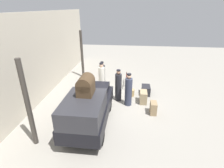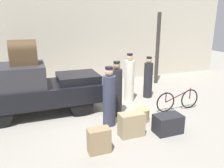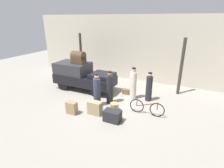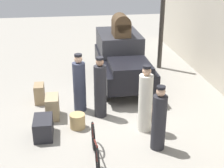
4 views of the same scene
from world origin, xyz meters
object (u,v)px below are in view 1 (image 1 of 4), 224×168
(porter_carrying_trunk, at_px, (102,75))
(trunk_large_brown, at_px, (94,93))
(bicycle, at_px, (126,80))
(suitcase_tan_flat, at_px, (146,90))
(suitcase_small_leather, at_px, (153,108))
(wicker_basket, at_px, (131,93))
(porter_standing_middle, at_px, (102,79))
(truck, at_px, (88,108))
(conductor_in_dark_uniform, at_px, (118,86))
(trunk_on_truck_roof, at_px, (86,85))
(porter_lifting_near_truck, at_px, (128,91))
(trunk_wicker_pale, at_px, (143,97))

(porter_carrying_trunk, bearing_deg, trunk_large_brown, 168.91)
(bicycle, xyz_separation_m, suitcase_tan_flat, (-1.21, -1.20, -0.10))
(porter_carrying_trunk, xyz_separation_m, suitcase_small_leather, (-2.92, -2.94, -0.44))
(wicker_basket, bearing_deg, porter_standing_middle, 78.58)
(truck, height_order, wicker_basket, truck)
(conductor_in_dark_uniform, relative_size, trunk_on_truck_roof, 2.24)
(truck, bearing_deg, porter_carrying_trunk, 1.76)
(suitcase_small_leather, bearing_deg, conductor_in_dark_uniform, 57.37)
(bicycle, bearing_deg, porter_carrying_trunk, 101.11)
(porter_carrying_trunk, bearing_deg, conductor_in_dark_uniform, -146.90)
(bicycle, distance_m, porter_carrying_trunk, 1.59)
(truck, distance_m, suitcase_tan_flat, 4.26)
(truck, height_order, porter_lifting_near_truck, porter_lifting_near_truck)
(truck, height_order, bicycle, truck)
(porter_lifting_near_truck, xyz_separation_m, suitcase_small_leather, (-0.69, -1.22, -0.50))
(porter_standing_middle, distance_m, porter_carrying_trunk, 0.87)
(porter_lifting_near_truck, xyz_separation_m, trunk_large_brown, (0.83, 2.00, -0.64))
(suitcase_tan_flat, bearing_deg, trunk_on_truck_roof, 143.50)
(truck, height_order, porter_standing_middle, porter_standing_middle)
(bicycle, xyz_separation_m, trunk_on_truck_roof, (-4.70, 1.39, 1.65))
(truck, height_order, trunk_wicker_pale, truck)
(truck, bearing_deg, bicycle, -17.03)
(wicker_basket, xyz_separation_m, porter_lifting_near_truck, (-1.02, 0.13, 0.60))
(suitcase_small_leather, distance_m, trunk_on_truck_roof, 3.61)
(porter_carrying_trunk, height_order, trunk_large_brown, porter_carrying_trunk)
(suitcase_small_leather, bearing_deg, bicycle, 23.83)
(conductor_in_dark_uniform, distance_m, suitcase_small_leather, 2.17)
(wicker_basket, distance_m, conductor_in_dark_uniform, 1.08)
(truck, height_order, trunk_large_brown, truck)
(porter_lifting_near_truck, bearing_deg, porter_standing_middle, 49.53)
(trunk_large_brown, height_order, trunk_on_truck_roof, trunk_on_truck_roof)
(wicker_basket, height_order, porter_standing_middle, porter_standing_middle)
(truck, distance_m, trunk_wicker_pale, 3.38)
(suitcase_small_leather, bearing_deg, truck, 114.90)
(truck, relative_size, trunk_on_truck_roof, 4.85)
(porter_lifting_near_truck, bearing_deg, porter_carrying_trunk, 37.59)
(trunk_large_brown, bearing_deg, truck, -171.80)
(suitcase_tan_flat, bearing_deg, wicker_basket, 109.30)
(bicycle, xyz_separation_m, porter_standing_middle, (-1.16, 1.41, 0.48))
(bicycle, distance_m, suitcase_small_leather, 3.52)
(bicycle, xyz_separation_m, trunk_wicker_pale, (-2.20, -1.00, -0.03))
(wicker_basket, xyz_separation_m, trunk_on_truck_roof, (-3.19, 1.72, 1.81))
(wicker_basket, xyz_separation_m, conductor_in_dark_uniform, (-0.58, 0.68, 0.61))
(wicker_basket, height_order, porter_lifting_near_truck, porter_lifting_near_truck)
(truck, height_order, porter_carrying_trunk, truck)
(trunk_large_brown, relative_size, trunk_on_truck_roof, 0.57)
(porter_standing_middle, relative_size, trunk_large_brown, 4.04)
(bicycle, height_order, trunk_on_truck_roof, trunk_on_truck_roof)
(porter_lifting_near_truck, distance_m, porter_carrying_trunk, 2.82)
(porter_lifting_near_truck, distance_m, suitcase_small_leather, 1.49)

